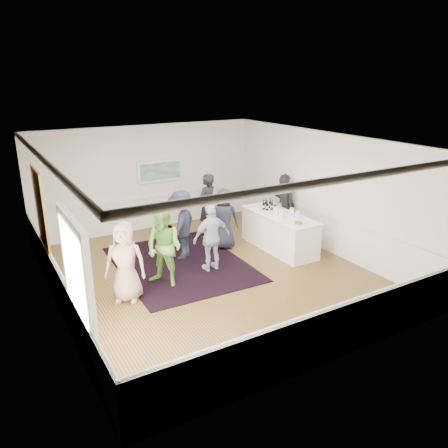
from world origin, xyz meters
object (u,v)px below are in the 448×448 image
ice_bucket (277,208)px  guest_dark_a (181,225)px  guest_tan (125,262)px  guest_lilac (212,238)px  serving_table (279,232)px  guest_dark_b (207,206)px  bartender (284,205)px  nut_bowl (298,224)px  guest_green (164,248)px  guest_navy (224,219)px

ice_bucket → guest_dark_a: bearing=168.3°
guest_tan → guest_lilac: 2.33m
serving_table → guest_dark_a: 2.71m
serving_table → guest_dark_b: bearing=125.5°
bartender → nut_bowl: (-0.93, -1.79, 0.10)m
serving_table → guest_tan: guest_tan is taller
guest_tan → guest_green: 1.01m
guest_lilac → guest_navy: 1.49m
guest_lilac → nut_bowl: bearing=161.2°
serving_table → guest_dark_a: guest_dark_a is taller
guest_dark_a → nut_bowl: guest_dark_a is taller
serving_table → nut_bowl: 1.09m
serving_table → bartender: (0.79, 0.84, 0.43)m
serving_table → guest_lilac: 2.30m
bartender → guest_tan: bearing=83.2°
serving_table → guest_green: 3.62m
bartender → guest_lilac: size_ratio=1.11×
guest_lilac → guest_dark_a: bearing=-74.8°
nut_bowl → guest_dark_b: bearing=112.6°
guest_dark_a → nut_bowl: size_ratio=7.50×
guest_tan → guest_dark_a: size_ratio=0.97×
serving_table → guest_tan: 4.61m
guest_tan → guest_lilac: (2.29, 0.42, -0.04)m
bartender → ice_bucket: size_ratio=7.20×
guest_lilac → nut_bowl: size_ratio=6.93×
guest_dark_a → guest_navy: bearing=140.8°
bartender → guest_dark_a: (-3.35, -0.06, -0.03)m
ice_bucket → nut_bowl: 1.21m
guest_green → nut_bowl: (3.43, -0.50, 0.13)m
guest_dark_b → bartender: bearing=131.2°
serving_table → guest_tan: (-4.55, -0.68, 0.38)m
bartender → guest_dark_b: size_ratio=0.98×
serving_table → bartender: bartender is taller
guest_lilac → guest_dark_b: (0.98, 2.06, 0.12)m
bartender → guest_dark_a: size_ratio=1.03×
guest_navy → guest_tan: bearing=56.0°
ice_bucket → guest_green: bearing=-169.5°
bartender → ice_bucket: bartender is taller
guest_dark_b → serving_table: bearing=101.3°
guest_dark_b → nut_bowl: (1.14, -2.73, 0.08)m
guest_dark_a → nut_bowl: 2.98m
bartender → guest_dark_b: 2.27m
ice_bucket → nut_bowl: bearing=-100.7°
guest_tan → nut_bowl: (4.41, -0.26, 0.16)m
guest_lilac → serving_table: bearing=-174.3°
guest_green → guest_dark_a: bearing=108.3°
guest_lilac → bartender: bearing=-161.0°
bartender → nut_bowl: 2.02m
serving_table → guest_green: size_ratio=1.36×
bartender → nut_bowl: bearing=129.8°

